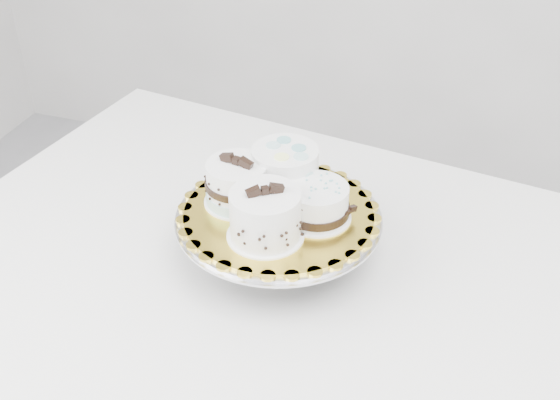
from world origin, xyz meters
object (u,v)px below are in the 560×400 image
(cake_dots, at_px, (285,170))
(cake_ribbon, at_px, (317,203))
(cake_board, at_px, (279,213))
(cake_stand, at_px, (279,228))
(cake_swirl, at_px, (265,216))
(cake_banded, at_px, (237,185))
(table, at_px, (298,302))

(cake_dots, bearing_deg, cake_ribbon, -27.54)
(cake_board, height_order, cake_dots, cake_dots)
(cake_board, bearing_deg, cake_stand, 0.00)
(cake_dots, bearing_deg, cake_swirl, -75.22)
(cake_swirl, bearing_deg, cake_ribbon, 14.78)
(cake_swirl, height_order, cake_dots, cake_swirl)
(cake_swirl, height_order, cake_banded, cake_swirl)
(cake_swirl, relative_size, cake_ribbon, 1.13)
(cake_stand, relative_size, cake_ribbon, 2.53)
(cake_banded, bearing_deg, cake_dots, 52.72)
(cake_stand, distance_m, cake_swirl, 0.10)
(table, height_order, cake_banded, cake_banded)
(cake_board, relative_size, cake_banded, 2.61)
(cake_stand, bearing_deg, cake_dots, 98.87)
(cake_board, xyz_separation_m, cake_swirl, (0.00, -0.07, 0.04))
(table, xyz_separation_m, cake_banded, (-0.11, 0.03, 0.20))
(cake_dots, relative_size, cake_ribbon, 1.00)
(cake_stand, height_order, cake_board, cake_board)
(cake_dots, xyz_separation_m, cake_ribbon, (0.07, -0.05, -0.01))
(table, distance_m, cake_dots, 0.23)
(cake_board, bearing_deg, cake_dots, 98.87)
(cake_banded, distance_m, cake_dots, 0.08)
(cake_banded, distance_m, cake_ribbon, 0.13)
(table, distance_m, cake_ribbon, 0.20)
(cake_swirl, bearing_deg, cake_stand, 56.28)
(cake_stand, bearing_deg, cake_board, 180.00)
(cake_banded, xyz_separation_m, cake_ribbon, (0.13, -0.00, -0.01))
(cake_ribbon, bearing_deg, cake_banded, -155.43)
(cake_stand, relative_size, cake_swirl, 2.24)
(cake_dots, bearing_deg, cake_board, -71.03)
(cake_stand, bearing_deg, cake_banded, 175.36)
(cake_stand, height_order, cake_banded, cake_banded)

